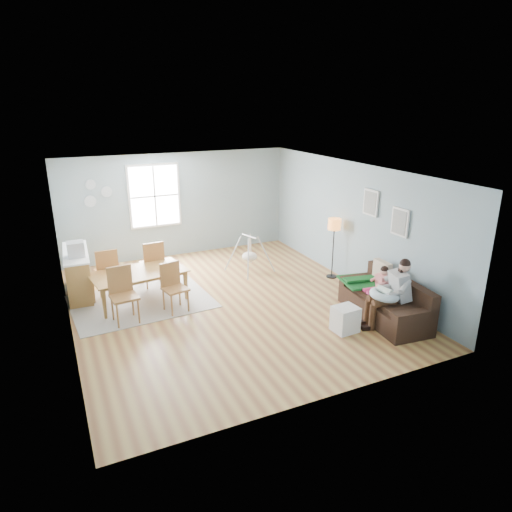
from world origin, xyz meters
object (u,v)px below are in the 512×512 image
sofa (387,304)px  chair_nw (107,269)px  toddler (379,282)px  chair_sw (122,290)px  monitor (75,249)px  baby_swing (250,256)px  chair_se (173,284)px  counter (78,272)px  storage_cube (345,319)px  chair_ne (153,261)px  floor_lamp (334,229)px  dining_table (140,287)px  father (392,291)px

sofa → chair_nw: (-4.65, 3.33, 0.32)m
toddler → chair_sw: chair_sw is taller
monitor → baby_swing: size_ratio=0.30×
monitor → baby_swing: bearing=-0.7°
baby_swing → chair_se: bearing=-149.9°
sofa → counter: size_ratio=1.21×
monitor → toddler: bearing=-31.8°
toddler → chair_sw: 4.85m
storage_cube → counter: 5.66m
chair_ne → baby_swing: 2.31m
baby_swing → counter: bearing=174.6°
floor_lamp → counter: 5.70m
chair_nw → baby_swing: chair_nw is taller
storage_cube → dining_table: size_ratio=0.25×
storage_cube → toddler: bearing=17.7°
toddler → monitor: (-5.15, 3.19, 0.42)m
father → toddler: size_ratio=1.67×
storage_cube → sofa: bearing=6.6°
counter → chair_ne: bearing=-11.4°
chair_sw → chair_ne: chair_ne is taller
toddler → dining_table: toddler is taller
storage_cube → floor_lamp: bearing=61.0°
chair_nw → counter: 0.69m
dining_table → father: bearing=-44.9°
dining_table → toddler: bearing=-39.7°
floor_lamp → chair_ne: floor_lamp is taller
floor_lamp → baby_swing: bearing=144.8°
chair_sw → chair_se: size_ratio=1.09×
sofa → floor_lamp: floor_lamp is taller
chair_ne → monitor: size_ratio=3.22×
chair_nw → counter: bearing=146.1°
chair_nw → storage_cube: bearing=-43.7°
sofa → storage_cube: (-1.04, -0.12, -0.05)m
chair_sw → father: bearing=-27.2°
sofa → storage_cube: 1.05m
floor_lamp → chair_nw: bearing=167.1°
father → chair_sw: 4.95m
monitor → baby_swing: 3.91m
father → dining_table: father is taller
chair_sw → baby_swing: bearing=22.8°
dining_table → monitor: monitor is taller
monitor → storage_cube: bearing=-40.1°
counter → baby_swing: 3.87m
toddler → floor_lamp: size_ratio=0.54×
chair_nw → monitor: size_ratio=3.17×
toddler → counter: toddler is taller
chair_sw → dining_table: bearing=57.3°
monitor → floor_lamp: bearing=-12.2°
chair_ne → baby_swing: (2.30, -0.05, -0.21)m
baby_swing → chair_ne: bearing=178.7°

